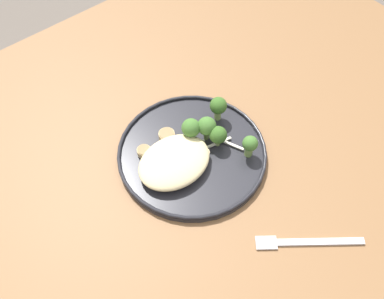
{
  "coord_description": "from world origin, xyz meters",
  "views": [
    {
      "loc": [
        -0.29,
        -0.38,
        1.42
      ],
      "look_at": [
        0.01,
        -0.03,
        0.76
      ],
      "focal_mm": 39.46,
      "sensor_mm": 36.0,
      "label": 1
    }
  ],
  "objects_px": {
    "dinner_plate": "(192,153)",
    "broccoli_floret_small_sprig": "(193,130)",
    "seared_scallop_right_edge": "(184,174)",
    "seared_scallop_center_golden": "(167,135)",
    "broccoli_floret_left_leaning": "(218,106)",
    "broccoli_floret_right_tilted": "(207,126)",
    "seared_scallop_tiny_bay": "(144,151)",
    "dinner_fork": "(305,242)",
    "seared_scallop_front_small": "(202,154)",
    "broccoli_floret_front_edge": "(218,135)",
    "broccoli_floret_near_rim": "(250,145)"
  },
  "relations": [
    {
      "from": "broccoli_floret_right_tilted",
      "to": "seared_scallop_tiny_bay",
      "type": "bearing_deg",
      "value": 158.54
    },
    {
      "from": "seared_scallop_tiny_bay",
      "to": "broccoli_floret_right_tilted",
      "type": "xyz_separation_m",
      "value": [
        0.12,
        -0.05,
        0.02
      ]
    },
    {
      "from": "seared_scallop_tiny_bay",
      "to": "seared_scallop_center_golden",
      "type": "bearing_deg",
      "value": 1.08
    },
    {
      "from": "broccoli_floret_near_rim",
      "to": "broccoli_floret_right_tilted",
      "type": "distance_m",
      "value": 0.09
    },
    {
      "from": "broccoli_floret_left_leaning",
      "to": "dinner_fork",
      "type": "relative_size",
      "value": 0.36
    },
    {
      "from": "dinner_plate",
      "to": "seared_scallop_right_edge",
      "type": "bearing_deg",
      "value": -145.49
    },
    {
      "from": "broccoli_floret_near_rim",
      "to": "seared_scallop_center_golden",
      "type": "bearing_deg",
      "value": 126.88
    },
    {
      "from": "seared_scallop_tiny_bay",
      "to": "dinner_fork",
      "type": "bearing_deg",
      "value": -71.81
    },
    {
      "from": "broccoli_floret_front_edge",
      "to": "broccoli_floret_left_leaning",
      "type": "bearing_deg",
      "value": 47.77
    },
    {
      "from": "seared_scallop_center_golden",
      "to": "seared_scallop_front_small",
      "type": "bearing_deg",
      "value": -72.32
    },
    {
      "from": "seared_scallop_front_small",
      "to": "seared_scallop_right_edge",
      "type": "bearing_deg",
      "value": -168.74
    },
    {
      "from": "broccoli_floret_left_leaning",
      "to": "seared_scallop_center_golden",
      "type": "bearing_deg",
      "value": 167.8
    },
    {
      "from": "seared_scallop_center_golden",
      "to": "broccoli_floret_right_tilted",
      "type": "bearing_deg",
      "value": -37.48
    },
    {
      "from": "seared_scallop_tiny_bay",
      "to": "broccoli_floret_near_rim",
      "type": "height_order",
      "value": "broccoli_floret_near_rim"
    },
    {
      "from": "seared_scallop_tiny_bay",
      "to": "broccoli_floret_right_tilted",
      "type": "bearing_deg",
      "value": -21.46
    },
    {
      "from": "seared_scallop_right_edge",
      "to": "broccoli_floret_left_leaning",
      "type": "bearing_deg",
      "value": 24.42
    },
    {
      "from": "dinner_fork",
      "to": "broccoli_floret_front_edge",
      "type": "bearing_deg",
      "value": 85.47
    },
    {
      "from": "broccoli_floret_left_leaning",
      "to": "seared_scallop_tiny_bay",
      "type": "bearing_deg",
      "value": 172.15
    },
    {
      "from": "seared_scallop_right_edge",
      "to": "broccoli_floret_small_sprig",
      "type": "xyz_separation_m",
      "value": [
        0.07,
        0.05,
        0.02
      ]
    },
    {
      "from": "broccoli_floret_small_sprig",
      "to": "broccoli_floret_front_edge",
      "type": "bearing_deg",
      "value": -49.63
    },
    {
      "from": "dinner_plate",
      "to": "broccoli_floret_near_rim",
      "type": "height_order",
      "value": "broccoli_floret_near_rim"
    },
    {
      "from": "dinner_plate",
      "to": "dinner_fork",
      "type": "bearing_deg",
      "value": -83.21
    },
    {
      "from": "broccoli_floret_right_tilted",
      "to": "broccoli_floret_front_edge",
      "type": "bearing_deg",
      "value": -76.89
    },
    {
      "from": "seared_scallop_front_small",
      "to": "broccoli_floret_left_leaning",
      "type": "xyz_separation_m",
      "value": [
        0.09,
        0.05,
        0.02
      ]
    },
    {
      "from": "dinner_plate",
      "to": "seared_scallop_front_small",
      "type": "bearing_deg",
      "value": -70.23
    },
    {
      "from": "seared_scallop_tiny_bay",
      "to": "broccoli_floret_left_leaning",
      "type": "relative_size",
      "value": 0.48
    },
    {
      "from": "seared_scallop_front_small",
      "to": "dinner_fork",
      "type": "distance_m",
      "value": 0.24
    },
    {
      "from": "dinner_plate",
      "to": "seared_scallop_tiny_bay",
      "type": "bearing_deg",
      "value": 142.9
    },
    {
      "from": "broccoli_floret_near_rim",
      "to": "seared_scallop_right_edge",
      "type": "bearing_deg",
      "value": 162.45
    },
    {
      "from": "seared_scallop_center_golden",
      "to": "broccoli_floret_small_sprig",
      "type": "xyz_separation_m",
      "value": [
        0.04,
        -0.04,
        0.02
      ]
    },
    {
      "from": "dinner_plate",
      "to": "broccoli_floret_left_leaning",
      "type": "relative_size",
      "value": 5.13
    },
    {
      "from": "seared_scallop_right_edge",
      "to": "broccoli_floret_left_leaning",
      "type": "height_order",
      "value": "broccoli_floret_left_leaning"
    },
    {
      "from": "seared_scallop_tiny_bay",
      "to": "seared_scallop_front_small",
      "type": "distance_m",
      "value": 0.11
    },
    {
      "from": "dinner_plate",
      "to": "seared_scallop_tiny_bay",
      "type": "height_order",
      "value": "seared_scallop_tiny_bay"
    },
    {
      "from": "broccoli_floret_right_tilted",
      "to": "seared_scallop_right_edge",
      "type": "bearing_deg",
      "value": -155.67
    },
    {
      "from": "seared_scallop_center_golden",
      "to": "broccoli_floret_left_leaning",
      "type": "height_order",
      "value": "broccoli_floret_left_leaning"
    },
    {
      "from": "seared_scallop_tiny_bay",
      "to": "dinner_fork",
      "type": "xyz_separation_m",
      "value": [
        0.1,
        -0.32,
        -0.02
      ]
    },
    {
      "from": "dinner_plate",
      "to": "broccoli_floret_near_rim",
      "type": "distance_m",
      "value": 0.11
    },
    {
      "from": "broccoli_floret_right_tilted",
      "to": "seared_scallop_center_golden",
      "type": "bearing_deg",
      "value": 142.52
    },
    {
      "from": "broccoli_floret_left_leaning",
      "to": "dinner_plate",
      "type": "bearing_deg",
      "value": -161.36
    },
    {
      "from": "broccoli_floret_near_rim",
      "to": "broccoli_floret_right_tilted",
      "type": "relative_size",
      "value": 0.91
    },
    {
      "from": "broccoli_floret_small_sprig",
      "to": "broccoli_floret_left_leaning",
      "type": "xyz_separation_m",
      "value": [
        0.08,
        0.01,
        0.0
      ]
    },
    {
      "from": "seared_scallop_tiny_bay",
      "to": "dinner_fork",
      "type": "distance_m",
      "value": 0.34
    },
    {
      "from": "dinner_plate",
      "to": "broccoli_floret_small_sprig",
      "type": "xyz_separation_m",
      "value": [
        0.02,
        0.02,
        0.04
      ]
    },
    {
      "from": "seared_scallop_center_golden",
      "to": "broccoli_floret_left_leaning",
      "type": "distance_m",
      "value": 0.12
    },
    {
      "from": "broccoli_floret_small_sprig",
      "to": "dinner_fork",
      "type": "distance_m",
      "value": 0.29
    },
    {
      "from": "seared_scallop_front_small",
      "to": "broccoli_floret_small_sprig",
      "type": "bearing_deg",
      "value": 75.42
    },
    {
      "from": "seared_scallop_front_small",
      "to": "broccoli_floret_front_edge",
      "type": "distance_m",
      "value": 0.05
    },
    {
      "from": "seared_scallop_center_golden",
      "to": "broccoli_floret_front_edge",
      "type": "xyz_separation_m",
      "value": [
        0.07,
        -0.07,
        0.02
      ]
    },
    {
      "from": "seared_scallop_center_golden",
      "to": "seared_scallop_front_small",
      "type": "xyz_separation_m",
      "value": [
        0.03,
        -0.08,
        -0.0
      ]
    }
  ]
}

